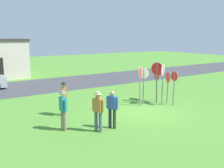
{
  "coord_description": "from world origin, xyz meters",
  "views": [
    {
      "loc": [
        -8.57,
        -10.08,
        4.04
      ],
      "look_at": [
        -0.65,
        1.96,
        1.3
      ],
      "focal_mm": 41.02,
      "sensor_mm": 36.0,
      "label": 1
    }
  ],
  "objects_px": {
    "stop_sign_nearest": "(157,75)",
    "person_in_blue": "(64,97)",
    "stop_sign_leaning_right": "(168,82)",
    "person_holding_notes": "(112,107)",
    "stop_sign_leaning_left": "(163,78)",
    "stop_sign_far_back": "(157,78)",
    "stop_sign_tallest": "(140,79)",
    "person_in_dark_shirt": "(63,108)",
    "stop_sign_center_cluster": "(174,83)",
    "person_on_left": "(98,109)",
    "stop_sign_rear_right": "(144,80)"
  },
  "relations": [
    {
      "from": "stop_sign_rear_right",
      "to": "person_on_left",
      "type": "height_order",
      "value": "stop_sign_rear_right"
    },
    {
      "from": "stop_sign_tallest",
      "to": "person_holding_notes",
      "type": "height_order",
      "value": "stop_sign_tallest"
    },
    {
      "from": "stop_sign_nearest",
      "to": "person_holding_notes",
      "type": "distance_m",
      "value": 5.19
    },
    {
      "from": "stop_sign_rear_right",
      "to": "stop_sign_tallest",
      "type": "height_order",
      "value": "stop_sign_tallest"
    },
    {
      "from": "person_in_blue",
      "to": "person_holding_notes",
      "type": "distance_m",
      "value": 3.06
    },
    {
      "from": "stop_sign_leaning_right",
      "to": "person_holding_notes",
      "type": "xyz_separation_m",
      "value": [
        -5.1,
        -1.69,
        -0.37
      ]
    },
    {
      "from": "stop_sign_tallest",
      "to": "person_in_blue",
      "type": "distance_m",
      "value": 4.49
    },
    {
      "from": "person_in_blue",
      "to": "person_holding_notes",
      "type": "height_order",
      "value": "person_in_blue"
    },
    {
      "from": "person_in_blue",
      "to": "stop_sign_far_back",
      "type": "bearing_deg",
      "value": -3.26
    },
    {
      "from": "person_on_left",
      "to": "person_holding_notes",
      "type": "bearing_deg",
      "value": 1.84
    },
    {
      "from": "stop_sign_nearest",
      "to": "stop_sign_tallest",
      "type": "distance_m",
      "value": 1.29
    },
    {
      "from": "stop_sign_tallest",
      "to": "person_in_blue",
      "type": "height_order",
      "value": "stop_sign_tallest"
    },
    {
      "from": "stop_sign_far_back",
      "to": "person_holding_notes",
      "type": "relative_size",
      "value": 1.25
    },
    {
      "from": "stop_sign_leaning_left",
      "to": "person_on_left",
      "type": "bearing_deg",
      "value": -162.38
    },
    {
      "from": "stop_sign_tallest",
      "to": "stop_sign_nearest",
      "type": "bearing_deg",
      "value": -1.98
    },
    {
      "from": "person_in_blue",
      "to": "person_on_left",
      "type": "relative_size",
      "value": 1.0
    },
    {
      "from": "stop_sign_leaning_right",
      "to": "stop_sign_center_cluster",
      "type": "relative_size",
      "value": 0.95
    },
    {
      "from": "stop_sign_leaning_left",
      "to": "person_in_blue",
      "type": "xyz_separation_m",
      "value": [
        -5.68,
        1.19,
        -0.62
      ]
    },
    {
      "from": "stop_sign_rear_right",
      "to": "person_in_dark_shirt",
      "type": "distance_m",
      "value": 5.89
    },
    {
      "from": "person_holding_notes",
      "to": "stop_sign_leaning_right",
      "type": "bearing_deg",
      "value": 18.34
    },
    {
      "from": "stop_sign_nearest",
      "to": "stop_sign_leaning_right",
      "type": "bearing_deg",
      "value": -46.3
    },
    {
      "from": "stop_sign_nearest",
      "to": "stop_sign_tallest",
      "type": "bearing_deg",
      "value": 178.02
    },
    {
      "from": "stop_sign_leaning_left",
      "to": "stop_sign_center_cluster",
      "type": "distance_m",
      "value": 0.71
    },
    {
      "from": "person_in_blue",
      "to": "person_holding_notes",
      "type": "bearing_deg",
      "value": -70.38
    },
    {
      "from": "stop_sign_far_back",
      "to": "stop_sign_tallest",
      "type": "distance_m",
      "value": 1.64
    },
    {
      "from": "stop_sign_leaning_left",
      "to": "stop_sign_far_back",
      "type": "height_order",
      "value": "stop_sign_leaning_left"
    },
    {
      "from": "person_holding_notes",
      "to": "person_on_left",
      "type": "distance_m",
      "value": 0.73
    },
    {
      "from": "stop_sign_tallest",
      "to": "person_in_dark_shirt",
      "type": "distance_m",
      "value": 5.44
    },
    {
      "from": "stop_sign_leaning_right",
      "to": "person_holding_notes",
      "type": "height_order",
      "value": "stop_sign_leaning_right"
    },
    {
      "from": "person_in_blue",
      "to": "stop_sign_leaning_left",
      "type": "bearing_deg",
      "value": -11.85
    },
    {
      "from": "stop_sign_nearest",
      "to": "person_on_left",
      "type": "xyz_separation_m",
      "value": [
        -5.38,
        -2.19,
        -0.74
      ]
    },
    {
      "from": "stop_sign_nearest",
      "to": "person_in_blue",
      "type": "bearing_deg",
      "value": 172.81
    },
    {
      "from": "stop_sign_leaning_right",
      "to": "person_in_blue",
      "type": "xyz_separation_m",
      "value": [
        -6.13,
        1.19,
        -0.34
      ]
    },
    {
      "from": "stop_sign_leaning_left",
      "to": "stop_sign_tallest",
      "type": "bearing_deg",
      "value": 157.85
    },
    {
      "from": "person_in_dark_shirt",
      "to": "person_holding_notes",
      "type": "bearing_deg",
      "value": -26.79
    },
    {
      "from": "stop_sign_leaning_left",
      "to": "stop_sign_center_cluster",
      "type": "bearing_deg",
      "value": -53.68
    },
    {
      "from": "stop_sign_nearest",
      "to": "person_holding_notes",
      "type": "height_order",
      "value": "stop_sign_nearest"
    },
    {
      "from": "person_on_left",
      "to": "stop_sign_nearest",
      "type": "bearing_deg",
      "value": 22.11
    },
    {
      "from": "stop_sign_leaning_right",
      "to": "stop_sign_rear_right",
      "type": "bearing_deg",
      "value": 151.5
    },
    {
      "from": "stop_sign_leaning_right",
      "to": "stop_sign_far_back",
      "type": "relative_size",
      "value": 0.93
    },
    {
      "from": "stop_sign_leaning_right",
      "to": "stop_sign_tallest",
      "type": "height_order",
      "value": "stop_sign_tallest"
    },
    {
      "from": "stop_sign_leaning_left",
      "to": "stop_sign_tallest",
      "type": "relative_size",
      "value": 1.04
    },
    {
      "from": "stop_sign_tallest",
      "to": "stop_sign_center_cluster",
      "type": "bearing_deg",
      "value": -32.28
    },
    {
      "from": "person_holding_notes",
      "to": "person_in_dark_shirt",
      "type": "height_order",
      "value": "person_in_dark_shirt"
    },
    {
      "from": "stop_sign_nearest",
      "to": "person_in_dark_shirt",
      "type": "xyz_separation_m",
      "value": [
        -6.54,
        -1.21,
        -0.74
      ]
    },
    {
      "from": "person_in_blue",
      "to": "person_in_dark_shirt",
      "type": "distance_m",
      "value": 2.11
    },
    {
      "from": "stop_sign_nearest",
      "to": "person_on_left",
      "type": "height_order",
      "value": "stop_sign_nearest"
    },
    {
      "from": "stop_sign_leaning_left",
      "to": "person_on_left",
      "type": "relative_size",
      "value": 1.38
    },
    {
      "from": "stop_sign_far_back",
      "to": "stop_sign_rear_right",
      "type": "xyz_separation_m",
      "value": [
        -1.17,
        -0.14,
        -0.01
      ]
    },
    {
      "from": "person_in_dark_shirt",
      "to": "stop_sign_rear_right",
      "type": "bearing_deg",
      "value": 14.21
    }
  ]
}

